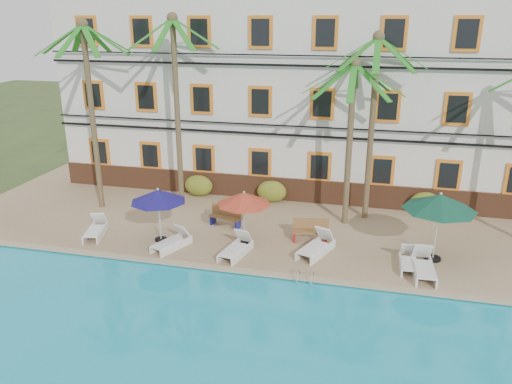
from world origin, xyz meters
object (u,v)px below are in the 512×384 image
(palm_a, at_px, (90,92))
(bench_left, at_px, (226,216))
(lounger_d, at_px, (316,246))
(palm_d, at_px, (373,103))
(pool_ladder, at_px, (305,280))
(palm_c, at_px, (351,120))
(umbrella_red, at_px, (244,199))
(lounger_c, at_px, (236,248))
(lounger_a, at_px, (96,229))
(palm_b, at_px, (176,88))
(bench_right, at_px, (310,230))
(lounger_b, at_px, (172,241))
(umbrella_green, at_px, (440,203))
(lounger_e, at_px, (408,261))
(lounger_f, at_px, (424,266))
(umbrella_blue, at_px, (158,196))

(palm_a, distance_m, bench_left, 8.48)
(lounger_d, bearing_deg, palm_d, 68.00)
(bench_left, height_order, pool_ladder, bench_left)
(palm_c, relative_size, lounger_d, 3.42)
(bench_left, bearing_deg, umbrella_red, -49.85)
(lounger_c, xyz_separation_m, lounger_d, (3.06, 0.84, 0.02))
(palm_d, xyz_separation_m, lounger_a, (-11.17, -4.78, -5.06))
(palm_c, xyz_separation_m, lounger_a, (-10.29, -3.92, -4.47))
(palm_d, bearing_deg, umbrella_red, -140.68)
(palm_b, distance_m, bench_right, 9.03)
(palm_a, height_order, lounger_d, palm_a)
(palm_b, bearing_deg, palm_d, 2.51)
(palm_a, bearing_deg, lounger_a, -64.08)
(palm_a, xyz_separation_m, palm_b, (3.74, 1.22, 0.13))
(palm_c, distance_m, lounger_b, 9.09)
(palm_d, distance_m, bench_right, 6.18)
(lounger_b, bearing_deg, umbrella_green, 7.74)
(lounger_e, relative_size, pool_ladder, 2.25)
(lounger_e, distance_m, bench_left, 8.08)
(lounger_d, bearing_deg, palm_c, 75.85)
(lounger_f, relative_size, bench_right, 1.33)
(umbrella_blue, bearing_deg, lounger_d, 2.58)
(palm_c, relative_size, bench_right, 4.69)
(bench_left, bearing_deg, palm_a, 172.73)
(palm_c, bearing_deg, palm_b, 176.71)
(palm_c, xyz_separation_m, lounger_d, (-0.87, -3.45, -4.44))
(lounger_b, bearing_deg, umbrella_blue, 142.90)
(umbrella_green, distance_m, pool_ladder, 5.84)
(bench_right, height_order, pool_ladder, bench_right)
(lounger_b, bearing_deg, bench_left, 61.17)
(lounger_a, relative_size, lounger_e, 1.15)
(lounger_d, xyz_separation_m, bench_right, (-0.42, 1.18, 0.16))
(bench_right, bearing_deg, palm_a, 171.81)
(palm_c, relative_size, lounger_f, 3.54)
(lounger_a, relative_size, lounger_c, 0.97)
(palm_b, height_order, lounger_e, palm_b)
(umbrella_red, height_order, lounger_c, umbrella_red)
(lounger_a, distance_m, lounger_e, 12.91)
(lounger_b, distance_m, lounger_f, 9.76)
(lounger_b, distance_m, bench_right, 5.72)
(lounger_b, distance_m, lounger_d, 5.83)
(palm_d, xyz_separation_m, lounger_c, (-4.80, -5.15, -5.04))
(palm_a, height_order, palm_c, palm_a)
(palm_a, relative_size, lounger_b, 4.61)
(lounger_c, bearing_deg, palm_b, 131.17)
(umbrella_green, xyz_separation_m, lounger_c, (-7.52, -1.38, -2.06))
(lounger_c, distance_m, lounger_d, 3.18)
(palm_b, relative_size, lounger_e, 5.44)
(palm_d, distance_m, lounger_e, 7.12)
(umbrella_blue, xyz_separation_m, lounger_b, (0.74, -0.56, -1.70))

